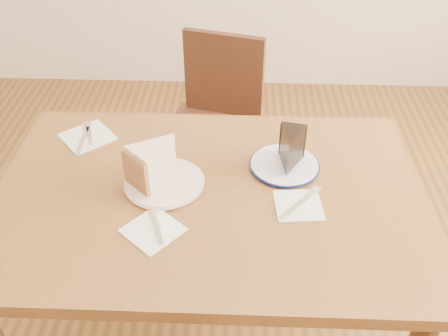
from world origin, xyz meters
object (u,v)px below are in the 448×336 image
plate_cream (165,183)px  chocolate_cake (290,151)px  carrot_cake (157,162)px  plate_navy (284,165)px  table (208,217)px  chair_far (215,126)px

plate_cream → chocolate_cake: bearing=13.7°
carrot_cake → plate_navy: bearing=54.9°
table → plate_navy: plate_navy is taller
carrot_cake → table: bearing=25.2°
table → plate_cream: bearing=167.7°
chair_far → carrot_cake: 0.80m
table → chair_far: size_ratio=1.43×
chair_far → chocolate_cake: chocolate_cake is taller
plate_navy → table: bearing=-151.2°
table → plate_navy: 0.27m
plate_cream → chocolate_cake: size_ratio=2.05×
plate_navy → chocolate_cake: size_ratio=1.88×
plate_cream → carrot_cake: bearing=134.7°
chair_far → plate_cream: (-0.10, -0.73, 0.29)m
carrot_cake → chair_far: bearing=123.7°
chair_far → chocolate_cake: size_ratio=7.90×
plate_navy → chocolate_cake: chocolate_cake is taller
table → chocolate_cake: size_ratio=11.32×
plate_cream → plate_navy: 0.36m
table → chocolate_cake: (0.23, 0.11, 0.16)m
plate_cream → plate_navy: bearing=15.3°
carrot_cake → plate_cream: bearing=-2.0°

